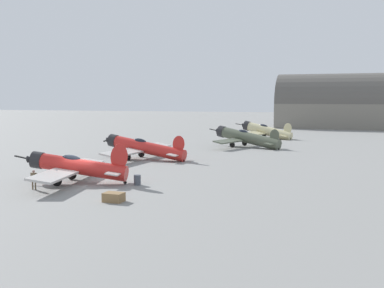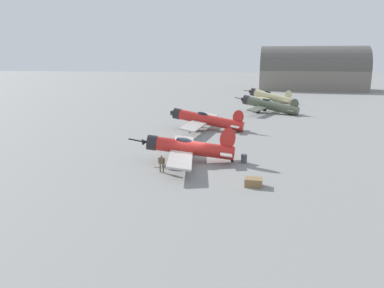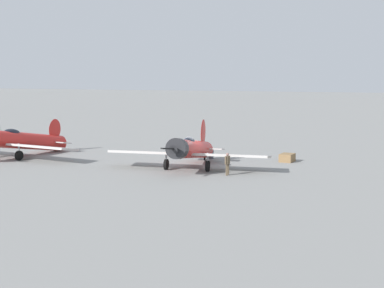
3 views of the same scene
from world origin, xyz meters
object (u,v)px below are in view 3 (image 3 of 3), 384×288
at_px(airplane_foreground, 190,150).
at_px(equipment_crate, 287,158).
at_px(airplane_mid_apron, 16,141).
at_px(ground_crew_mechanic, 227,162).
at_px(fuel_drum, 210,154).

distance_m(airplane_foreground, equipment_crate, 8.66).
height_order(airplane_mid_apron, ground_crew_mechanic, airplane_mid_apron).
bearing_deg(fuel_drum, airplane_foreground, 5.69).
xyz_separation_m(airplane_mid_apron, ground_crew_mechanic, (1.52, 19.57, -0.46)).
height_order(airplane_foreground, ground_crew_mechanic, airplane_foreground).
bearing_deg(ground_crew_mechanic, equipment_crate, 79.82).
bearing_deg(airplane_foreground, airplane_mid_apron, -97.24).
bearing_deg(equipment_crate, airplane_foreground, -42.48).
distance_m(airplane_mid_apron, equipment_crate, 22.80).
height_order(ground_crew_mechanic, fuel_drum, ground_crew_mechanic).
height_order(airplane_mid_apron, equipment_crate, airplane_mid_apron).
xyz_separation_m(airplane_foreground, fuel_drum, (-5.49, -0.55, -1.01)).
xyz_separation_m(ground_crew_mechanic, equipment_crate, (-8.00, 2.26, -0.63)).
bearing_deg(fuel_drum, ground_crew_mechanic, 29.70).
bearing_deg(ground_crew_mechanic, airplane_foreground, 160.36).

